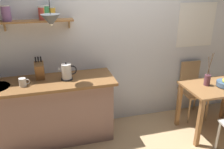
% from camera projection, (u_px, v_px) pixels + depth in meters
% --- Properties ---
extents(ground_plane, '(14.00, 14.00, 0.00)m').
position_uv_depth(ground_plane, '(123.00, 141.00, 3.41)').
color(ground_plane, tan).
extents(back_wall, '(6.80, 0.11, 2.70)m').
position_uv_depth(back_wall, '(124.00, 38.00, 3.54)').
color(back_wall, silver).
rests_on(back_wall, ground_plane).
extents(kitchen_counter, '(1.83, 0.63, 0.93)m').
position_uv_depth(kitchen_counter, '(48.00, 111.00, 3.27)').
color(kitchen_counter, gray).
rests_on(kitchen_counter, ground_plane).
extents(wall_shelf, '(0.91, 0.20, 0.32)m').
position_uv_depth(wall_shelf, '(36.00, 15.00, 2.95)').
color(wall_shelf, '#9E6B3D').
extents(dining_table, '(0.95, 0.63, 0.75)m').
position_uv_depth(dining_table, '(216.00, 94.00, 3.43)').
color(dining_table, '#9E6B3D').
rests_on(dining_table, ground_plane).
extents(dining_chair_far, '(0.40, 0.44, 0.92)m').
position_uv_depth(dining_chair_far, '(192.00, 87.00, 3.92)').
color(dining_chair_far, tan).
rests_on(dining_chair_far, ground_plane).
extents(twig_vase, '(0.09, 0.09, 0.48)m').
position_uv_depth(twig_vase, '(207.00, 79.00, 3.36)').
color(twig_vase, brown).
rests_on(twig_vase, dining_table).
extents(electric_kettle, '(0.24, 0.15, 0.24)m').
position_uv_depth(electric_kettle, '(67.00, 72.00, 3.10)').
color(electric_kettle, black).
rests_on(electric_kettle, kitchen_counter).
extents(knife_block, '(0.12, 0.19, 0.33)m').
position_uv_depth(knife_block, '(40.00, 70.00, 3.09)').
color(knife_block, brown).
rests_on(knife_block, kitchen_counter).
extents(coffee_mug_by_sink, '(0.13, 0.09, 0.11)m').
position_uv_depth(coffee_mug_by_sink, '(23.00, 82.00, 2.93)').
color(coffee_mug_by_sink, white).
rests_on(coffee_mug_by_sink, kitchen_counter).
extents(pendant_lamp, '(0.23, 0.23, 0.61)m').
position_uv_depth(pendant_lamp, '(51.00, 20.00, 2.77)').
color(pendant_lamp, black).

